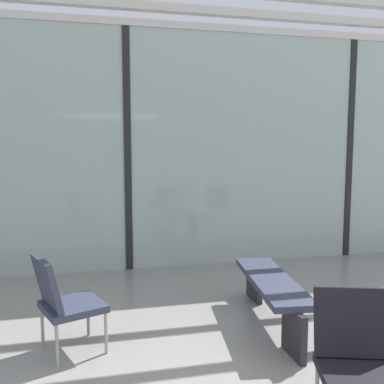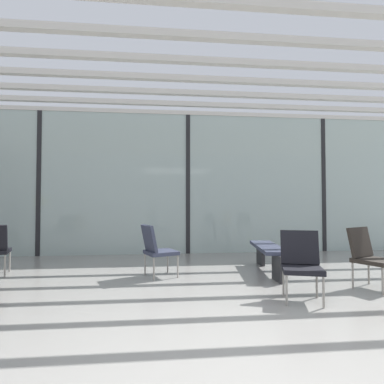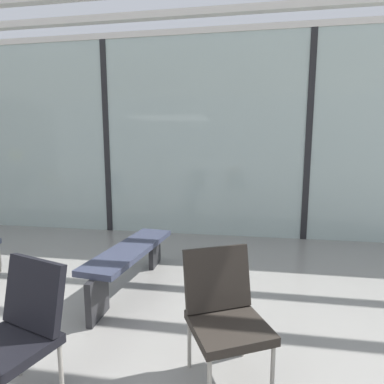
{
  "view_description": "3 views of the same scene",
  "coord_description": "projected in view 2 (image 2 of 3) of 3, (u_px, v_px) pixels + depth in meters",
  "views": [
    {
      "loc": [
        -0.46,
        -0.84,
        1.8
      ],
      "look_at": [
        1.63,
        8.17,
        0.75
      ],
      "focal_mm": 39.59,
      "sensor_mm": 36.0,
      "label": 1
    },
    {
      "loc": [
        -0.73,
        -2.58,
        1.25
      ],
      "look_at": [
        -0.16,
        2.74,
        1.42
      ],
      "focal_mm": 29.76,
      "sensor_mm": 36.0,
      "label": 2
    },
    {
      "loc": [
        2.44,
        -0.19,
        1.59
      ],
      "look_at": [
        1.48,
        5.75,
        0.68
      ],
      "focal_mm": 28.86,
      "sensor_mm": 36.0,
      "label": 3
    }
  ],
  "objects": [
    {
      "name": "window_mullion_1",
      "position": [
        188.0,
        184.0,
        7.82
      ],
      "size": [
        0.1,
        0.12,
        3.4
      ],
      "primitive_type": "cube",
      "color": "black",
      "rests_on": "ground"
    },
    {
      "name": "window_mullion_0",
      "position": [
        39.0,
        183.0,
        7.45
      ],
      "size": [
        0.1,
        0.12,
        3.4
      ],
      "primitive_type": "cube",
      "color": "black",
      "rests_on": "ground"
    },
    {
      "name": "ceiling_slats",
      "position": [
        209.0,
        50.0,
        4.6
      ],
      "size": [
        13.72,
        6.72,
        0.1
      ],
      "color": "beige",
      "rests_on": "glass_curtain_wall"
    },
    {
      "name": "parked_airplane",
      "position": [
        155.0,
        186.0,
        11.81
      ],
      "size": [
        13.33,
        3.71,
        3.71
      ],
      "color": "#B2BCD6",
      "rests_on": "ground"
    },
    {
      "name": "lounge_chair_4",
      "position": [
        156.0,
        247.0,
        5.31
      ],
      "size": [
        0.66,
        0.64,
        0.87
      ],
      "rotation": [
        0.0,
        0.0,
        1.95
      ],
      "color": "#33384C",
      "rests_on": "ground"
    },
    {
      "name": "window_mullion_2",
      "position": [
        323.0,
        185.0,
        8.19
      ],
      "size": [
        0.1,
        0.12,
        3.4
      ],
      "primitive_type": "cube",
      "color": "black",
      "rests_on": "ground"
    },
    {
      "name": "lounge_chair_2",
      "position": [
        301.0,
        261.0,
        4.08
      ],
      "size": [
        0.61,
        0.64,
        0.87
      ],
      "rotation": [
        0.0,
        0.0,
        5.98
      ],
      "color": "black",
      "rests_on": "ground"
    },
    {
      "name": "waiting_bench",
      "position": [
        268.0,
        252.0,
        5.69
      ],
      "size": [
        0.58,
        1.69,
        0.47
      ],
      "rotation": [
        0.0,
        0.0,
        1.45
      ],
      "color": "#33384C",
      "rests_on": "ground"
    },
    {
      "name": "ground_plane",
      "position": [
        247.0,
        354.0,
        2.6
      ],
      "size": [
        60.0,
        60.0,
        0.0
      ],
      "primitive_type": "plane",
      "color": "gray"
    },
    {
      "name": "glass_curtain_wall",
      "position": [
        188.0,
        184.0,
        7.82
      ],
      "size": [
        14.0,
        0.08,
        3.4
      ],
      "primitive_type": "cube",
      "color": "#A3B7B2",
      "rests_on": "ground"
    },
    {
      "name": "lounge_chair_0",
      "position": [
        369.0,
        254.0,
        4.64
      ],
      "size": [
        0.66,
        0.68,
        0.87
      ],
      "rotation": [
        0.0,
        0.0,
        0.45
      ],
      "color": "#28231E",
      "rests_on": "ground"
    }
  ]
}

